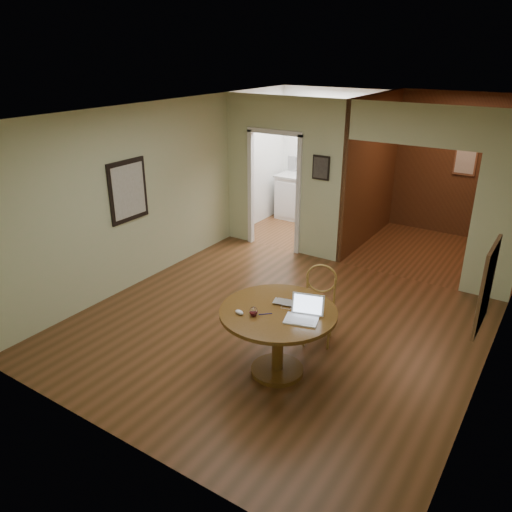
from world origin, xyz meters
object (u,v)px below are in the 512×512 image
Objects in this scene: dining_table at (278,327)px; open_laptop at (304,313)px; closed_laptop at (288,305)px; chair at (320,300)px.

dining_table is 3.24× the size of open_laptop.
closed_laptop is (0.04, 0.13, 0.22)m from dining_table.
chair is (0.07, 0.89, -0.04)m from dining_table.
chair is 2.50× the size of open_laptop.
open_laptop reaches higher than closed_laptop.
dining_table is 0.42m from open_laptop.
dining_table is 3.70× the size of closed_laptop.
closed_laptop is at bearing 138.75° from open_laptop.
closed_laptop is at bearing -111.30° from chair.
open_laptop reaches higher than chair.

